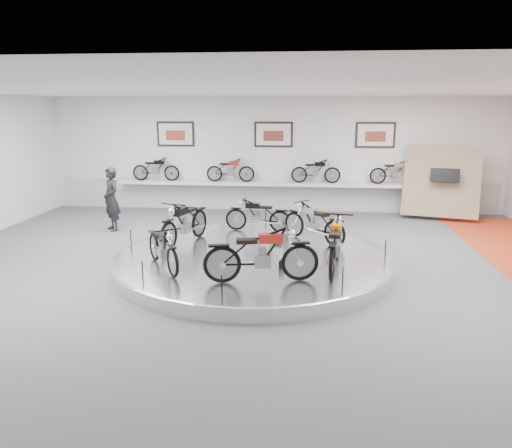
# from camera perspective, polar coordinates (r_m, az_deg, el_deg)

# --- Properties ---
(floor) EXTENTS (16.00, 16.00, 0.00)m
(floor) POSITION_cam_1_polar(r_m,az_deg,el_deg) (11.35, -0.43, -5.42)
(floor) COLOR #4E4E50
(floor) RESTS_ON ground
(ceiling) EXTENTS (16.00, 16.00, 0.00)m
(ceiling) POSITION_cam_1_polar(r_m,az_deg,el_deg) (10.76, -0.47, 15.21)
(ceiling) COLOR white
(ceiling) RESTS_ON wall_back
(wall_back) EXTENTS (16.00, 0.00, 16.00)m
(wall_back) POSITION_cam_1_polar(r_m,az_deg,el_deg) (17.80, 2.00, 7.95)
(wall_back) COLOR silver
(wall_back) RESTS_ON floor
(wall_front) EXTENTS (16.00, 0.00, 16.00)m
(wall_front) POSITION_cam_1_polar(r_m,az_deg,el_deg) (4.20, -10.97, -9.74)
(wall_front) COLOR silver
(wall_front) RESTS_ON floor
(dado_band) EXTENTS (15.68, 0.04, 1.10)m
(dado_band) POSITION_cam_1_polar(r_m,az_deg,el_deg) (17.97, 1.96, 3.33)
(dado_band) COLOR #BCBCBA
(dado_band) RESTS_ON floor
(display_platform) EXTENTS (6.40, 6.40, 0.30)m
(display_platform) POSITION_cam_1_polar(r_m,az_deg,el_deg) (11.58, -0.27, -4.25)
(display_platform) COLOR silver
(display_platform) RESTS_ON floor
(platform_rim) EXTENTS (6.40, 6.40, 0.10)m
(platform_rim) POSITION_cam_1_polar(r_m,az_deg,el_deg) (11.55, -0.27, -3.68)
(platform_rim) COLOR #B2B2BA
(platform_rim) RESTS_ON display_platform
(shelf) EXTENTS (11.00, 0.55, 0.10)m
(shelf) POSITION_cam_1_polar(r_m,az_deg,el_deg) (17.63, 1.91, 4.62)
(shelf) COLOR silver
(shelf) RESTS_ON wall_back
(poster_left) EXTENTS (1.35, 0.06, 0.88)m
(poster_left) POSITION_cam_1_polar(r_m,az_deg,el_deg) (18.28, -9.17, 10.12)
(poster_left) COLOR silver
(poster_left) RESTS_ON wall_back
(poster_center) EXTENTS (1.35, 0.06, 0.88)m
(poster_center) POSITION_cam_1_polar(r_m,az_deg,el_deg) (17.71, 2.01, 10.19)
(poster_center) COLOR silver
(poster_center) RESTS_ON wall_back
(poster_right) EXTENTS (1.35, 0.06, 0.88)m
(poster_right) POSITION_cam_1_polar(r_m,az_deg,el_deg) (17.83, 13.48, 9.86)
(poster_right) COLOR silver
(poster_right) RESTS_ON wall_back
(display_panel) EXTENTS (2.56, 1.52, 2.30)m
(display_panel) POSITION_cam_1_polar(r_m,az_deg,el_deg) (17.53, 20.43, 4.58)
(display_panel) COLOR #96815E
(display_panel) RESTS_ON floor
(shelf_bike_a) EXTENTS (1.22, 0.43, 0.73)m
(shelf_bike_a) POSITION_cam_1_polar(r_m,az_deg,el_deg) (18.33, -11.36, 6.01)
(shelf_bike_a) COLOR black
(shelf_bike_a) RESTS_ON shelf
(shelf_bike_b) EXTENTS (1.22, 0.43, 0.73)m
(shelf_bike_b) POSITION_cam_1_polar(r_m,az_deg,el_deg) (17.73, -2.94, 6.02)
(shelf_bike_b) COLOR maroon
(shelf_bike_b) RESTS_ON shelf
(shelf_bike_c) EXTENTS (1.22, 0.43, 0.73)m
(shelf_bike_c) POSITION_cam_1_polar(r_m,az_deg,el_deg) (17.53, 6.85, 5.86)
(shelf_bike_c) COLOR black
(shelf_bike_c) RESTS_ON shelf
(shelf_bike_d) EXTENTS (1.22, 0.43, 0.73)m
(shelf_bike_d) POSITION_cam_1_polar(r_m,az_deg,el_deg) (17.79, 15.61, 5.57)
(shelf_bike_d) COLOR silver
(shelf_bike_d) RESTS_ON shelf
(bike_a) EXTENTS (1.66, 1.58, 1.00)m
(bike_a) POSITION_cam_1_polar(r_m,az_deg,el_deg) (12.65, 6.63, 0.20)
(bike_a) COLOR silver
(bike_a) RESTS_ON display_platform
(bike_b) EXTENTS (1.60, 0.72, 0.91)m
(bike_b) POSITION_cam_1_polar(r_m,az_deg,el_deg) (13.62, 0.20, 1.04)
(bike_b) COLOR black
(bike_b) RESTS_ON display_platform
(bike_c) EXTENTS (1.17, 2.00, 1.11)m
(bike_c) POSITION_cam_1_polar(r_m,az_deg,el_deg) (12.43, -8.18, 0.19)
(bike_c) COLOR black
(bike_c) RESTS_ON display_platform
(bike_d) EXTENTS (1.35, 1.65, 0.94)m
(bike_d) POSITION_cam_1_polar(r_m,az_deg,el_deg) (10.63, -10.61, -2.59)
(bike_d) COLOR black
(bike_d) RESTS_ON display_platform
(bike_e) EXTENTS (2.00, 1.02, 1.12)m
(bike_e) POSITION_cam_1_polar(r_m,az_deg,el_deg) (9.63, 0.61, -3.46)
(bike_e) COLOR maroon
(bike_e) RESTS_ON display_platform
(bike_f) EXTENTS (0.91, 1.95, 1.10)m
(bike_f) POSITION_cam_1_polar(r_m,az_deg,el_deg) (10.52, 9.08, -2.23)
(bike_f) COLOR #D26602
(bike_f) RESTS_ON display_platform
(visitor) EXTENTS (0.81, 0.82, 1.91)m
(visitor) POSITION_cam_1_polar(r_m,az_deg,el_deg) (15.52, -16.19, 2.76)
(visitor) COLOR black
(visitor) RESTS_ON floor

